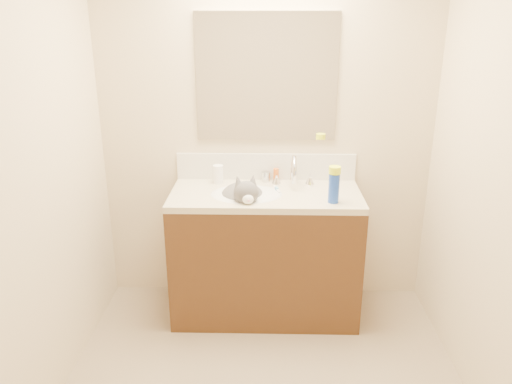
{
  "coord_description": "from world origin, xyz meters",
  "views": [
    {
      "loc": [
        0.01,
        -1.98,
        1.93
      ],
      "look_at": [
        -0.06,
        0.92,
        0.88
      ],
      "focal_mm": 35.0,
      "sensor_mm": 36.0,
      "label": 1
    }
  ],
  "objects_px": {
    "silver_jar": "(266,177)",
    "amber_bottle": "(276,175)",
    "faucet": "(294,173)",
    "spray_can": "(334,188)",
    "basin": "(247,204)",
    "pill_bottle": "(218,174)",
    "cat": "(243,199)",
    "vanity_cabinet": "(265,256)"
  },
  "relations": [
    {
      "from": "faucet",
      "to": "amber_bottle",
      "type": "height_order",
      "value": "faucet"
    },
    {
      "from": "basin",
      "to": "faucet",
      "type": "xyz_separation_m",
      "value": [
        0.3,
        0.17,
        0.16
      ]
    },
    {
      "from": "vanity_cabinet",
      "to": "pill_bottle",
      "type": "distance_m",
      "value": 0.63
    },
    {
      "from": "faucet",
      "to": "spray_can",
      "type": "relative_size",
      "value": 1.58
    },
    {
      "from": "faucet",
      "to": "spray_can",
      "type": "xyz_separation_m",
      "value": [
        0.22,
        -0.3,
        0.0
      ]
    },
    {
      "from": "faucet",
      "to": "basin",
      "type": "bearing_deg",
      "value": -150.88
    },
    {
      "from": "amber_bottle",
      "to": "spray_can",
      "type": "relative_size",
      "value": 0.51
    },
    {
      "from": "basin",
      "to": "pill_bottle",
      "type": "bearing_deg",
      "value": 133.66
    },
    {
      "from": "cat",
      "to": "amber_bottle",
      "type": "relative_size",
      "value": 4.75
    },
    {
      "from": "cat",
      "to": "spray_can",
      "type": "height_order",
      "value": "spray_can"
    },
    {
      "from": "basin",
      "to": "pill_bottle",
      "type": "xyz_separation_m",
      "value": [
        -0.2,
        0.21,
        0.13
      ]
    },
    {
      "from": "vanity_cabinet",
      "to": "cat",
      "type": "bearing_deg",
      "value": -165.8
    },
    {
      "from": "pill_bottle",
      "to": "amber_bottle",
      "type": "distance_m",
      "value": 0.39
    },
    {
      "from": "silver_jar",
      "to": "amber_bottle",
      "type": "height_order",
      "value": "amber_bottle"
    },
    {
      "from": "vanity_cabinet",
      "to": "spray_can",
      "type": "relative_size",
      "value": 6.77
    },
    {
      "from": "basin",
      "to": "amber_bottle",
      "type": "bearing_deg",
      "value": 52.95
    },
    {
      "from": "cat",
      "to": "spray_can",
      "type": "xyz_separation_m",
      "value": [
        0.54,
        -0.13,
        0.12
      ]
    },
    {
      "from": "silver_jar",
      "to": "amber_bottle",
      "type": "xyz_separation_m",
      "value": [
        0.07,
        0.0,
        0.01
      ]
    },
    {
      "from": "vanity_cabinet",
      "to": "spray_can",
      "type": "height_order",
      "value": "spray_can"
    },
    {
      "from": "vanity_cabinet",
      "to": "pill_bottle",
      "type": "xyz_separation_m",
      "value": [
        -0.32,
        0.18,
        0.51
      ]
    },
    {
      "from": "faucet",
      "to": "cat",
      "type": "bearing_deg",
      "value": -151.69
    },
    {
      "from": "spray_can",
      "to": "faucet",
      "type": "bearing_deg",
      "value": 126.62
    },
    {
      "from": "silver_jar",
      "to": "pill_bottle",
      "type": "bearing_deg",
      "value": -172.48
    },
    {
      "from": "basin",
      "to": "spray_can",
      "type": "height_order",
      "value": "spray_can"
    },
    {
      "from": "basin",
      "to": "cat",
      "type": "height_order",
      "value": "cat"
    },
    {
      "from": "pill_bottle",
      "to": "spray_can",
      "type": "height_order",
      "value": "spray_can"
    },
    {
      "from": "vanity_cabinet",
      "to": "basin",
      "type": "height_order",
      "value": "basin"
    },
    {
      "from": "pill_bottle",
      "to": "silver_jar",
      "type": "height_order",
      "value": "pill_bottle"
    },
    {
      "from": "faucet",
      "to": "silver_jar",
      "type": "bearing_deg",
      "value": 155.98
    },
    {
      "from": "cat",
      "to": "spray_can",
      "type": "bearing_deg",
      "value": -25.67
    },
    {
      "from": "amber_bottle",
      "to": "spray_can",
      "type": "height_order",
      "value": "spray_can"
    },
    {
      "from": "silver_jar",
      "to": "vanity_cabinet",
      "type": "bearing_deg",
      "value": -90.13
    },
    {
      "from": "amber_bottle",
      "to": "spray_can",
      "type": "distance_m",
      "value": 0.51
    },
    {
      "from": "pill_bottle",
      "to": "spray_can",
      "type": "relative_size",
      "value": 0.69
    },
    {
      "from": "cat",
      "to": "silver_jar",
      "type": "relative_size",
      "value": 6.43
    },
    {
      "from": "cat",
      "to": "basin",
      "type": "bearing_deg",
      "value": 2.79
    },
    {
      "from": "faucet",
      "to": "spray_can",
      "type": "bearing_deg",
      "value": -53.38
    },
    {
      "from": "vanity_cabinet",
      "to": "pill_bottle",
      "type": "height_order",
      "value": "pill_bottle"
    },
    {
      "from": "faucet",
      "to": "pill_bottle",
      "type": "bearing_deg",
      "value": 175.59
    },
    {
      "from": "silver_jar",
      "to": "amber_bottle",
      "type": "distance_m",
      "value": 0.07
    },
    {
      "from": "spray_can",
      "to": "silver_jar",
      "type": "bearing_deg",
      "value": 136.61
    },
    {
      "from": "faucet",
      "to": "spray_can",
      "type": "height_order",
      "value": "faucet"
    }
  ]
}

